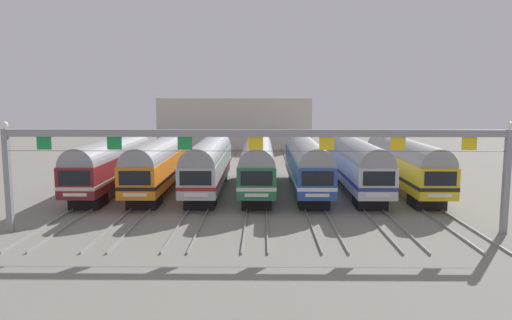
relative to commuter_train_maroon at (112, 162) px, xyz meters
The scene contains 11 objects.
ground_plane 13.36m from the commuter_train_maroon, ahead, with size 160.00×160.00×0.00m, color gray.
track_bed 21.61m from the commuter_train_maroon, 52.42° to the left, with size 27.67×70.00×0.15m.
commuter_train_maroon is the anchor object (origin of this frame).
commuter_train_orange 4.36m from the commuter_train_maroon, ahead, with size 2.88×18.06×5.05m.
commuter_train_stainless 8.72m from the commuter_train_maroon, ahead, with size 2.88×18.06×5.05m.
commuter_train_green 13.08m from the commuter_train_maroon, ahead, with size 2.88×18.06×4.77m.
commuter_train_blue 17.45m from the commuter_train_maroon, ahead, with size 2.88×18.06×5.05m.
commuter_train_silver 21.81m from the commuter_train_maroon, ahead, with size 2.88×18.06×5.05m.
commuter_train_yellow 26.17m from the commuter_train_maroon, ahead, with size 2.88×18.06×5.05m.
catenary_gantry 19.00m from the commuter_train_maroon, 45.89° to the right, with size 31.41×0.44×6.97m.
maintenance_building 41.28m from the commuter_train_maroon, 77.41° to the left, with size 25.02×10.00×8.27m, color beige.
Camera 1 is at (0.37, -43.51, 8.45)m, focal length 34.42 mm.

